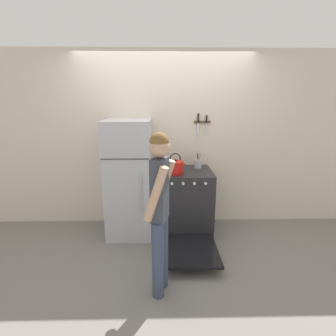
# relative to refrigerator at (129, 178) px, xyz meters

# --- Properties ---
(ground_plane) EXTENTS (14.00, 14.00, 0.00)m
(ground_plane) POSITION_rel_refrigerator_xyz_m (0.49, 0.35, -0.80)
(ground_plane) COLOR slate
(wall_back) EXTENTS (10.00, 0.06, 2.55)m
(wall_back) POSITION_rel_refrigerator_xyz_m (0.49, 0.38, 0.47)
(wall_back) COLOR beige
(wall_back) RESTS_ON ground_plane
(refrigerator) EXTENTS (0.61, 0.72, 1.61)m
(refrigerator) POSITION_rel_refrigerator_xyz_m (0.00, 0.00, 0.00)
(refrigerator) COLOR #B7BABF
(refrigerator) RESTS_ON ground_plane
(stove_range) EXTENTS (0.71, 1.41, 0.91)m
(stove_range) POSITION_rel_refrigerator_xyz_m (0.79, -0.03, -0.35)
(stove_range) COLOR #232326
(stove_range) RESTS_ON ground_plane
(dutch_oven_pot) EXTENTS (0.26, 0.21, 0.19)m
(dutch_oven_pot) POSITION_rel_refrigerator_xyz_m (0.63, -0.13, 0.19)
(dutch_oven_pot) COLOR red
(dutch_oven_pot) RESTS_ON stove_range
(tea_kettle) EXTENTS (0.26, 0.21, 0.22)m
(tea_kettle) POSITION_rel_refrigerator_xyz_m (0.64, 0.14, 0.16)
(tea_kettle) COLOR silver
(tea_kettle) RESTS_ON stove_range
(utensil_jar) EXTENTS (0.10, 0.10, 0.25)m
(utensil_jar) POSITION_rel_refrigerator_xyz_m (0.97, 0.15, 0.17)
(utensil_jar) COLOR #B7BABF
(utensil_jar) RESTS_ON stove_range
(person) EXTENTS (0.31, 0.37, 1.60)m
(person) POSITION_rel_refrigerator_xyz_m (0.43, -1.24, 0.11)
(person) COLOR #38425B
(person) RESTS_ON ground_plane
(wall_knife_strip) EXTENTS (0.24, 0.03, 0.32)m
(wall_knife_strip) POSITION_rel_refrigerator_xyz_m (1.03, 0.33, 0.75)
(wall_knife_strip) COLOR brown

